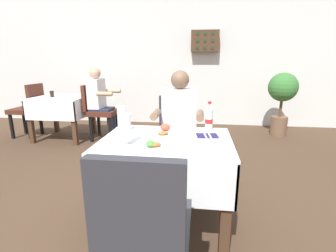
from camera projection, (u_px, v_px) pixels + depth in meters
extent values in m
plane|color=#473323|center=(150.00, 229.00, 2.04)|extent=(11.00, 11.00, 0.00)
cube|color=silver|center=(184.00, 56.00, 5.30)|extent=(11.00, 0.12, 2.97)
cube|color=white|center=(166.00, 140.00, 1.93)|extent=(1.01, 0.79, 0.02)
cube|color=white|center=(158.00, 183.00, 1.60)|extent=(1.01, 0.02, 0.32)
cube|color=white|center=(172.00, 145.00, 2.35)|extent=(1.01, 0.02, 0.32)
cube|color=white|center=(107.00, 157.00, 2.04)|extent=(0.02, 0.79, 0.32)
cube|color=white|center=(230.00, 164.00, 1.91)|extent=(0.02, 0.79, 0.32)
cube|color=#472D1E|center=(98.00, 203.00, 1.76)|extent=(0.07, 0.07, 0.74)
cube|color=#472D1E|center=(226.00, 212.00, 1.65)|extent=(0.07, 0.07, 0.74)
cube|color=#472D1E|center=(126.00, 165.00, 2.40)|extent=(0.07, 0.07, 0.74)
cube|color=#472D1E|center=(219.00, 170.00, 2.29)|extent=(0.07, 0.07, 0.74)
cube|color=#2D2D33|center=(175.00, 143.00, 2.66)|extent=(0.44, 0.44, 0.08)
cube|color=#2D2D33|center=(177.00, 115.00, 2.84)|extent=(0.42, 0.06, 0.44)
cube|color=black|center=(157.00, 172.00, 2.59)|extent=(0.04, 0.04, 0.45)
cube|color=black|center=(190.00, 173.00, 2.55)|extent=(0.04, 0.04, 0.45)
cube|color=black|center=(162.00, 159.00, 2.91)|extent=(0.04, 0.04, 0.45)
cube|color=black|center=(191.00, 161.00, 2.87)|extent=(0.04, 0.04, 0.45)
cube|color=#2D2D33|center=(149.00, 225.00, 1.33)|extent=(0.44, 0.44, 0.08)
cube|color=#2D2D33|center=(136.00, 208.00, 1.02)|extent=(0.42, 0.06, 0.44)
cube|color=black|center=(182.00, 247.00, 1.53)|extent=(0.04, 0.04, 0.45)
cube|color=black|center=(129.00, 242.00, 1.58)|extent=(0.04, 0.04, 0.45)
cylinder|color=#282D42|center=(169.00, 174.00, 2.54)|extent=(0.10, 0.10, 0.45)
cylinder|color=#282D42|center=(185.00, 175.00, 2.52)|extent=(0.10, 0.10, 0.45)
cube|color=#282D42|center=(179.00, 143.00, 2.62)|extent=(0.34, 0.36, 0.12)
cube|color=silver|center=(180.00, 113.00, 2.62)|extent=(0.36, 0.20, 0.50)
sphere|color=brown|center=(180.00, 80.00, 2.53)|extent=(0.19, 0.19, 0.19)
cylinder|color=brown|center=(156.00, 114.00, 2.41)|extent=(0.07, 0.26, 0.07)
cylinder|color=brown|center=(200.00, 115.00, 2.36)|extent=(0.07, 0.26, 0.07)
cube|color=white|center=(156.00, 145.00, 1.76)|extent=(0.24, 0.24, 0.01)
ellipsoid|color=#99602D|center=(155.00, 144.00, 1.71)|extent=(0.10, 0.08, 0.03)
ellipsoid|color=#4C8E38|center=(150.00, 144.00, 1.72)|extent=(0.08, 0.09, 0.04)
cube|color=white|center=(164.00, 133.00, 2.08)|extent=(0.26, 0.26, 0.01)
ellipsoid|color=#C14C33|center=(165.00, 127.00, 2.13)|extent=(0.09, 0.09, 0.06)
ellipsoid|color=#99602D|center=(163.00, 133.00, 2.00)|extent=(0.11, 0.10, 0.02)
cylinder|color=white|center=(127.00, 144.00, 1.79)|extent=(0.07, 0.07, 0.01)
cylinder|color=white|center=(127.00, 142.00, 1.79)|extent=(0.02, 0.02, 0.03)
cylinder|color=white|center=(127.00, 127.00, 1.76)|extent=(0.07, 0.07, 0.20)
cylinder|color=gold|center=(127.00, 129.00, 1.76)|extent=(0.06, 0.06, 0.17)
cylinder|color=white|center=(123.00, 132.00, 2.11)|extent=(0.07, 0.07, 0.01)
cylinder|color=white|center=(122.00, 130.00, 2.10)|extent=(0.02, 0.02, 0.03)
cylinder|color=white|center=(122.00, 118.00, 2.07)|extent=(0.07, 0.07, 0.19)
cylinder|color=#C68928|center=(122.00, 123.00, 2.09)|extent=(0.07, 0.07, 0.09)
cylinder|color=silver|center=(209.00, 120.00, 2.16)|extent=(0.06, 0.06, 0.18)
cylinder|color=red|center=(209.00, 121.00, 2.16)|extent=(0.07, 0.07, 0.04)
cone|color=silver|center=(210.00, 107.00, 2.13)|extent=(0.06, 0.06, 0.05)
cylinder|color=red|center=(210.00, 103.00, 2.12)|extent=(0.03, 0.03, 0.02)
cube|color=#231E4C|center=(207.00, 136.00, 2.00)|extent=(0.18, 0.15, 0.01)
cube|color=silver|center=(205.00, 135.00, 2.00)|extent=(0.04, 0.19, 0.01)
cube|color=silver|center=(209.00, 135.00, 2.00)|extent=(0.04, 0.19, 0.01)
cube|color=white|center=(62.00, 97.00, 4.35)|extent=(0.90, 0.85, 0.02)
cube|color=white|center=(49.00, 111.00, 3.99)|extent=(0.90, 0.02, 0.32)
cube|color=white|center=(74.00, 103.00, 4.79)|extent=(0.90, 0.02, 0.32)
cube|color=white|center=(40.00, 106.00, 4.44)|extent=(0.02, 0.85, 0.32)
cube|color=white|center=(86.00, 107.00, 4.33)|extent=(0.02, 0.85, 0.32)
cube|color=#472D1E|center=(31.00, 122.00, 4.14)|extent=(0.07, 0.07, 0.74)
cube|color=#472D1E|center=(74.00, 124.00, 4.04)|extent=(0.07, 0.07, 0.74)
cube|color=#472D1E|center=(55.00, 114.00, 4.84)|extent=(0.07, 0.07, 0.74)
cube|color=#472D1E|center=(93.00, 115.00, 4.74)|extent=(0.07, 0.07, 0.74)
cube|color=#4C2319|center=(25.00, 110.00, 4.50)|extent=(0.44, 0.44, 0.08)
cube|color=#4C2319|center=(36.00, 96.00, 4.41)|extent=(0.06, 0.42, 0.44)
cube|color=black|center=(25.00, 122.00, 4.75)|extent=(0.04, 0.04, 0.45)
cube|color=black|center=(12.00, 126.00, 4.43)|extent=(0.04, 0.04, 0.45)
cube|color=black|center=(41.00, 123.00, 4.71)|extent=(0.04, 0.04, 0.45)
cube|color=black|center=(29.00, 127.00, 4.38)|extent=(0.04, 0.04, 0.45)
cube|color=#4C2319|center=(103.00, 112.00, 4.32)|extent=(0.44, 0.44, 0.08)
cube|color=#4C2319|center=(89.00, 97.00, 4.28)|extent=(0.06, 0.42, 0.44)
cube|color=black|center=(110.00, 130.00, 4.20)|extent=(0.04, 0.04, 0.45)
cube|color=black|center=(117.00, 125.00, 4.52)|extent=(0.04, 0.04, 0.45)
cube|color=black|center=(91.00, 129.00, 4.24)|extent=(0.04, 0.04, 0.45)
cube|color=black|center=(99.00, 124.00, 4.57)|extent=(0.04, 0.04, 0.45)
cylinder|color=#282D42|center=(110.00, 128.00, 4.29)|extent=(0.10, 0.10, 0.45)
cylinder|color=#282D42|center=(113.00, 126.00, 4.44)|extent=(0.10, 0.10, 0.45)
cube|color=#282D42|center=(102.00, 111.00, 4.31)|extent=(0.36, 0.34, 0.12)
cube|color=silver|center=(96.00, 94.00, 4.25)|extent=(0.20, 0.36, 0.50)
sphere|color=tan|center=(95.00, 73.00, 4.16)|extent=(0.19, 0.19, 0.19)
cylinder|color=tan|center=(104.00, 94.00, 4.00)|extent=(0.26, 0.07, 0.07)
cylinder|color=tan|center=(113.00, 91.00, 4.42)|extent=(0.26, 0.07, 0.07)
cylinder|color=black|center=(52.00, 94.00, 4.26)|extent=(0.06, 0.06, 0.11)
cylinder|color=brown|center=(279.00, 126.00, 4.66)|extent=(0.29, 0.29, 0.35)
cylinder|color=brown|center=(281.00, 108.00, 4.57)|extent=(0.05, 0.05, 0.34)
sphere|color=#387533|center=(283.00, 87.00, 4.48)|extent=(0.52, 0.52, 0.52)
cube|color=#472D1E|center=(205.00, 41.00, 5.02)|extent=(0.56, 0.20, 0.42)
cylinder|color=#193D1E|center=(197.00, 48.00, 5.04)|extent=(0.06, 0.14, 0.06)
cylinder|color=#193D1E|center=(205.00, 48.00, 5.02)|extent=(0.06, 0.14, 0.06)
cylinder|color=#193D1E|center=(212.00, 48.00, 5.00)|extent=(0.06, 0.14, 0.06)
cylinder|color=#193D1E|center=(198.00, 41.00, 5.00)|extent=(0.06, 0.14, 0.06)
cylinder|color=#193D1E|center=(205.00, 41.00, 4.98)|extent=(0.06, 0.14, 0.06)
cylinder|color=#193D1E|center=(212.00, 41.00, 4.96)|extent=(0.06, 0.14, 0.06)
cylinder|color=#193D1E|center=(198.00, 34.00, 4.97)|extent=(0.06, 0.14, 0.06)
cylinder|color=#193D1E|center=(205.00, 34.00, 4.95)|extent=(0.06, 0.14, 0.06)
cylinder|color=#193D1E|center=(213.00, 33.00, 4.93)|extent=(0.06, 0.14, 0.06)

